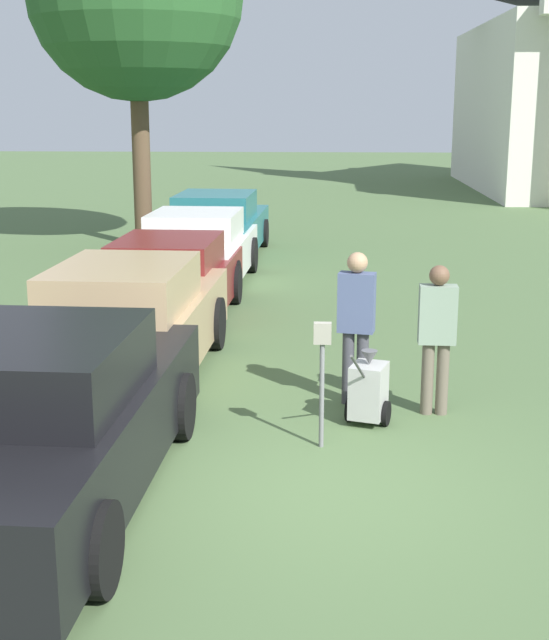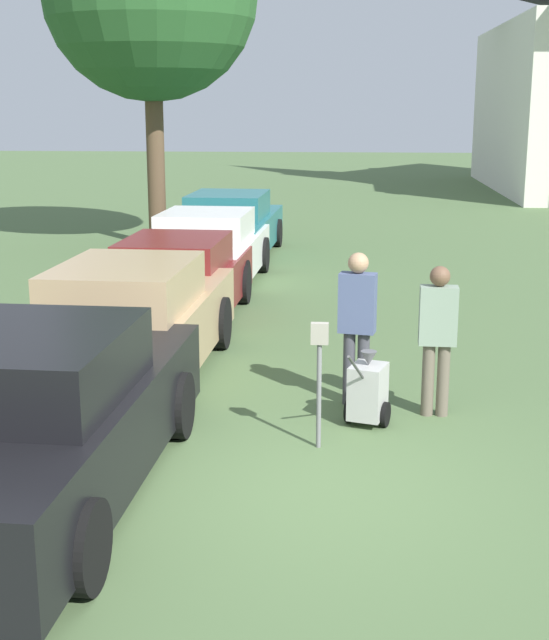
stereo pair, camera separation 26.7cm
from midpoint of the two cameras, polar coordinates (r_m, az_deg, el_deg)
ground_plane at (r=8.39m, az=2.23°, el=-10.82°), size 120.00×120.00×0.00m
parked_car_black at (r=8.22m, az=-14.10°, el=-6.25°), size 2.19×5.11×1.58m
parked_car_tan at (r=11.46m, az=-8.54°, el=-0.36°), size 2.07×5.35×1.56m
parked_car_maroon at (r=14.50m, az=-5.70°, el=2.38°), size 2.02×4.92×1.41m
parked_car_white at (r=17.56m, az=-3.87°, el=4.47°), size 2.13×4.67×1.46m
parked_car_teal at (r=20.79m, az=-2.51°, el=5.95°), size 2.17×5.32×1.50m
parking_meter at (r=9.08m, az=3.73°, el=-2.65°), size 0.18×0.09×1.33m
person_worker at (r=10.40m, az=6.04°, el=0.09°), size 0.45×0.30×1.83m
person_supervisor at (r=10.18m, az=11.14°, el=-0.73°), size 0.43×0.23×1.74m
equipment_cart at (r=9.94m, az=6.76°, el=-4.54°), size 0.53×1.00×1.00m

